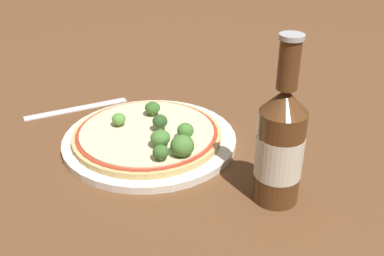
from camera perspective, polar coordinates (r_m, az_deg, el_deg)
The scene contains 12 objects.
ground_plane at distance 0.77m, azimuth -3.83°, elevation -1.29°, with size 3.00×3.00×0.00m, color brown.
plate at distance 0.75m, azimuth -5.32°, elevation -1.53°, with size 0.29×0.29×0.01m.
pizza at distance 0.75m, azimuth -5.86°, elevation -0.64°, with size 0.25×0.25×0.01m.
broccoli_floret_0 at distance 0.78m, azimuth -5.04°, elevation 2.56°, with size 0.03×0.03×0.02m.
broccoli_floret_1 at distance 0.76m, azimuth -9.28°, elevation 1.12°, with size 0.02×0.02×0.02m.
broccoli_floret_2 at distance 0.71m, azimuth -0.62°, elevation -0.26°, with size 0.03×0.03×0.03m.
broccoli_floret_3 at distance 0.69m, azimuth -4.04°, elevation -1.25°, with size 0.03×0.03×0.03m.
broccoli_floret_4 at distance 0.66m, azimuth -1.24°, elevation -2.27°, with size 0.04×0.04×0.03m.
broccoli_floret_5 at distance 0.73m, azimuth -4.09°, elevation 0.82°, with size 0.02×0.02×0.03m.
broccoli_floret_6 at distance 0.66m, azimuth -4.00°, elevation -3.06°, with size 0.02×0.02×0.02m.
beer_bottle at distance 0.59m, azimuth 11.13°, elevation -2.11°, with size 0.06×0.06×0.23m.
fork at distance 0.89m, azimuth -14.42°, elevation 2.42°, with size 0.06×0.19×0.00m.
Camera 1 is at (0.55, -0.39, 0.38)m, focal length 42.00 mm.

